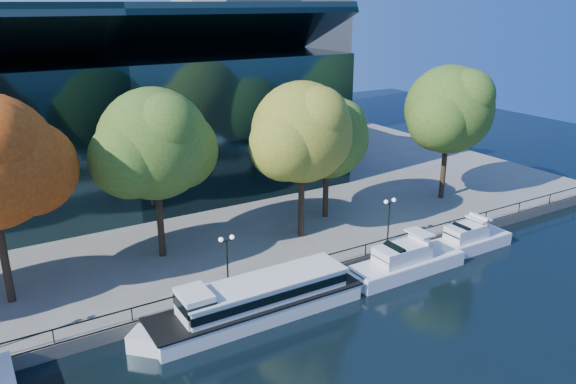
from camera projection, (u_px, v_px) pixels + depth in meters
ground at (284, 315)px, 40.53m from camera, size 160.00×160.00×0.00m
promenade at (135, 179)px, 69.80m from camera, size 90.00×67.08×1.00m
railing at (262, 273)px, 42.53m from camera, size 88.20×0.08×0.99m
convention_building at (104, 126)px, 61.54m from camera, size 50.00×24.57×21.43m
tour_boat at (252, 300)px, 39.72m from camera, size 17.42×3.88×3.30m
cruiser_near at (402, 262)px, 46.24m from camera, size 11.68×3.01×3.38m
cruiser_far at (466, 240)px, 50.64m from camera, size 9.57×2.65×3.13m
tree_2 at (157, 146)px, 44.60m from camera, size 11.21×9.19×14.23m
tree_3 at (304, 134)px, 48.58m from camera, size 11.02×9.03×14.14m
tree_4 at (329, 139)px, 53.72m from camera, size 10.05×8.24×12.17m
tree_5 at (451, 111)px, 58.59m from camera, size 11.52×9.45×14.35m
lamp_1 at (227, 249)px, 41.77m from camera, size 1.26×0.36×4.03m
lamp_2 at (389, 210)px, 49.51m from camera, size 1.26×0.36×4.03m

